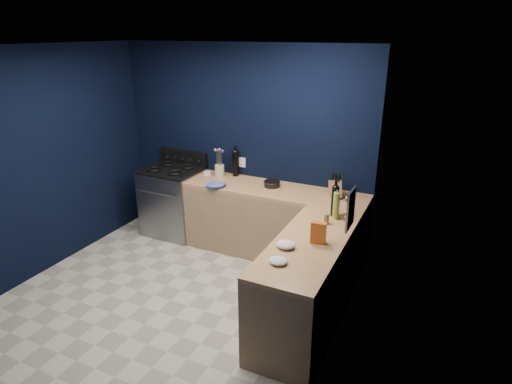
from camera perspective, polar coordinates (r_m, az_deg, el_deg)
The scene contains 28 objects.
floor at distance 4.83m, azimuth -11.38°, elevation -14.17°, with size 3.50×3.50×0.02m, color #B9B3A2.
ceiling at distance 3.98m, azimuth -14.19°, elevation 18.54°, with size 3.50×3.50×0.02m, color silver.
wall_back at distance 5.65m, azimuth -1.77°, elevation 6.20°, with size 3.50×0.02×2.60m, color black.
wall_right at distance 3.49m, azimuth 11.04°, elevation -3.73°, with size 0.02×3.50×2.60m, color black.
wall_left at distance 5.45m, azimuth -27.54°, elevation 3.25°, with size 0.02×3.50×2.60m, color black.
cab_back at distance 5.43m, azimuth 2.44°, elevation -4.22°, with size 2.30×0.63×0.86m, color #9B7956.
top_back at distance 5.25m, azimuth 2.52°, elevation 0.23°, with size 2.30×0.63×0.04m, color #936039.
cab_right at distance 4.23m, azimuth 6.88°, elevation -12.26°, with size 0.63×1.67×0.86m, color #9B7956.
top_right at distance 4.00m, azimuth 7.16°, elevation -6.86°, with size 0.63×1.67×0.04m, color #936039.
gas_range at distance 6.11m, azimuth -10.94°, elevation -1.34°, with size 0.76×0.66×0.92m, color gray.
oven_door at distance 5.88m, azimuth -12.72°, elevation -2.48°, with size 0.59×0.02×0.42m, color black.
cooktop at distance 5.95m, azimuth -11.26°, elevation 2.90°, with size 0.76×0.66×0.03m, color black.
backguard at distance 6.15m, azimuth -9.69°, elevation 4.63°, with size 0.76×0.06×0.20m, color black.
spice_panel at distance 4.04m, azimuth 12.59°, elevation -2.24°, with size 0.02×0.28×0.38m, color gray.
wall_outlet at distance 5.69m, azimuth -1.84°, elevation 4.00°, with size 0.09×0.02×0.13m, color white.
plate_stack at distance 5.35m, azimuth -5.46°, elevation 0.93°, with size 0.25×0.25×0.03m, color #313FA2.
ramekin at distance 5.80m, azimuth -6.57°, elevation 2.56°, with size 0.10×0.10×0.04m, color white.
utensil_crock at distance 5.70m, azimuth -4.91°, elevation 2.89°, with size 0.13×0.13×0.16m, color #F6E0C5.
wine_bottle_back at distance 5.67m, azimuth -2.77°, elevation 3.81°, with size 0.08×0.08×0.33m, color black.
lemon_basket at distance 5.31m, azimuth 2.15°, elevation 1.12°, with size 0.20×0.20×0.08m, color black.
knife_block at distance 5.04m, azimuth 10.56°, elevation 0.43°, with size 0.11×0.18×0.20m, color #935E34.
wine_bottle_right at distance 4.51m, azimuth 10.53°, elevation -1.27°, with size 0.08×0.08×0.32m, color black.
oil_bottle at distance 4.44m, azimuth 10.72°, elevation -1.84°, with size 0.07×0.07×0.29m, color #90AD3F.
spice_jar_near at distance 4.34m, azimuth 9.43°, elevation -3.59°, with size 0.05×0.05×0.11m, color olive.
spice_jar_far at distance 4.22m, azimuth 8.34°, elevation -4.44°, with size 0.04×0.04×0.08m, color olive.
crouton_bag at distance 3.94m, azimuth 8.37°, elevation -5.42°, with size 0.14×0.07×0.21m, color #A7230D.
towel_front at distance 3.85m, azimuth 3.99°, elevation -7.06°, with size 0.18×0.15×0.06m, color white.
towel_end at distance 3.61m, azimuth 2.99°, elevation -9.19°, with size 0.16×0.15×0.05m, color white.
Camera 1 is at (2.49, -3.10, 2.74)m, focal length 29.82 mm.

